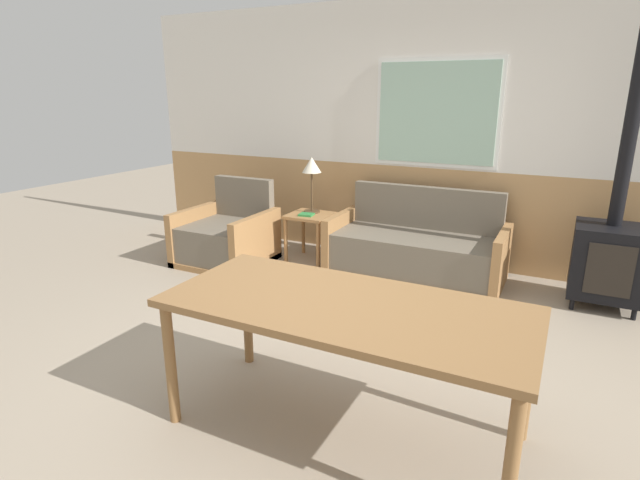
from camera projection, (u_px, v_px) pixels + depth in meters
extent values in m
plane|color=gray|center=(324.00, 377.00, 3.25)|extent=(16.00, 16.00, 0.00)
cube|color=tan|center=(433.00, 216.00, 5.35)|extent=(7.20, 0.06, 1.02)
cube|color=silver|center=(442.00, 84.00, 4.97)|extent=(7.20, 0.06, 1.68)
cube|color=white|center=(436.00, 113.00, 5.02)|extent=(1.27, 0.01, 1.07)
cube|color=#99BCA8|center=(436.00, 113.00, 5.02)|extent=(1.19, 0.02, 0.99)
cube|color=#9E7042|center=(414.00, 273.00, 5.04)|extent=(1.72, 0.77, 0.06)
cube|color=#6B6051|center=(414.00, 253.00, 4.96)|extent=(1.56, 0.69, 0.36)
cube|color=#6B6051|center=(426.00, 208.00, 5.15)|extent=(1.56, 0.10, 0.43)
cube|color=#9E7042|center=(340.00, 239.00, 5.32)|extent=(0.08, 0.77, 0.56)
cube|color=#9E7042|center=(501.00, 261.00, 4.61)|extent=(0.08, 0.77, 0.56)
cube|color=#9E7042|center=(227.00, 260.00, 5.43)|extent=(0.88, 0.86, 0.06)
cube|color=#6B6051|center=(224.00, 241.00, 5.35)|extent=(0.72, 0.78, 0.37)
cube|color=#6B6051|center=(244.00, 197.00, 5.58)|extent=(0.72, 0.10, 0.44)
cube|color=#9E7042|center=(196.00, 233.00, 5.53)|extent=(0.08, 0.86, 0.57)
cube|color=#9E7042|center=(257.00, 242.00, 5.18)|extent=(0.08, 0.86, 0.57)
cube|color=#9E7042|center=(310.00, 215.00, 5.37)|extent=(0.45, 0.45, 0.03)
cylinder|color=#9E7042|center=(286.00, 241.00, 5.36)|extent=(0.04, 0.04, 0.49)
cylinder|color=#9E7042|center=(318.00, 246.00, 5.19)|extent=(0.04, 0.04, 0.49)
cylinder|color=#9E7042|center=(303.00, 232.00, 5.70)|extent=(0.04, 0.04, 0.49)
cylinder|color=#9E7042|center=(334.00, 236.00, 5.53)|extent=(0.04, 0.04, 0.49)
cylinder|color=#4C3823|center=(312.00, 211.00, 5.44)|extent=(0.17, 0.17, 0.02)
cylinder|color=#4C3823|center=(312.00, 192.00, 5.38)|extent=(0.02, 0.02, 0.42)
cone|color=beige|center=(312.00, 165.00, 5.29)|extent=(0.21, 0.21, 0.16)
cube|color=#2D7F3D|center=(306.00, 215.00, 5.30)|extent=(0.16, 0.15, 0.02)
cube|color=olive|center=(346.00, 307.00, 2.55)|extent=(1.88, 0.85, 0.04)
cylinder|color=olive|center=(171.00, 364.00, 2.73)|extent=(0.06, 0.06, 0.71)
cylinder|color=olive|center=(511.00, 471.00, 1.96)|extent=(0.06, 0.06, 0.71)
cylinder|color=olive|center=(247.00, 314.00, 3.35)|extent=(0.06, 0.06, 0.71)
cylinder|color=olive|center=(528.00, 379.00, 2.58)|extent=(0.06, 0.06, 0.71)
cylinder|color=black|center=(572.00, 304.00, 4.25)|extent=(0.04, 0.04, 0.10)
cylinder|color=black|center=(634.00, 314.00, 4.06)|extent=(0.04, 0.04, 0.10)
cylinder|color=black|center=(573.00, 287.00, 4.61)|extent=(0.04, 0.04, 0.10)
cylinder|color=black|center=(630.00, 296.00, 4.41)|extent=(0.04, 0.04, 0.10)
cube|color=black|center=(608.00, 261.00, 4.23)|extent=(0.57, 0.52, 0.61)
cube|color=black|center=(610.00, 271.00, 4.01)|extent=(0.34, 0.01, 0.43)
cylinder|color=black|center=(631.00, 128.00, 3.96)|extent=(0.11, 0.11, 1.60)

